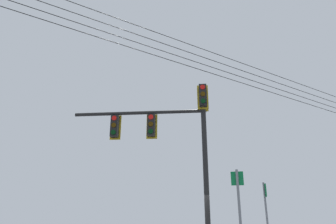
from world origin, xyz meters
The scene contains 4 objects.
signal_mast_assembly centered at (0.54, 0.36, 4.95)m, with size 5.56×0.97×6.88m.
route_sign_primary centered at (-1.56, 3.48, 1.75)m, with size 0.33×0.10×2.91m.
route_sign_secondary centered at (-2.61, 0.65, 1.77)m, with size 0.10×0.34×2.88m.
overhead_wire_span centered at (-1.36, -0.37, 8.15)m, with size 16.99×14.37×1.57m.
Camera 1 is at (-1.12, 12.08, 1.54)m, focal length 32.96 mm.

